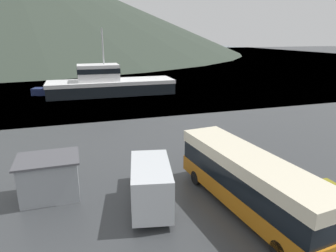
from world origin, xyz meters
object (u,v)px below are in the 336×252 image
object	(u,v)px
dock_kiosk	(50,177)
tour_bus	(248,180)
storage_bin	(323,193)
delivery_van	(150,181)
fishing_boat	(109,83)
small_boat	(55,91)

from	to	relation	value
dock_kiosk	tour_bus	bearing A→B (deg)	-24.94
storage_bin	dock_kiosk	bearing A→B (deg)	159.57
delivery_van	tour_bus	bearing A→B (deg)	-12.72
tour_bus	delivery_van	xyz separation A→B (m)	(-4.78, 2.15, -0.41)
fishing_boat	small_boat	size ratio (longest dim) A/B	2.77
dock_kiosk	small_boat	distance (m)	33.05
tour_bus	storage_bin	xyz separation A→B (m)	(4.49, -0.73, -1.16)
delivery_van	fishing_boat	xyz separation A→B (m)	(1.78, 33.36, 0.40)
storage_bin	small_boat	distance (m)	41.59
delivery_van	fishing_boat	distance (m)	33.41
delivery_van	dock_kiosk	distance (m)	5.97
fishing_boat	dock_kiosk	size ratio (longest dim) A/B	5.70
fishing_boat	small_boat	bearing A→B (deg)	-104.32
delivery_van	small_boat	xyz separation A→B (m)	(-6.50, 35.59, -0.83)
delivery_van	small_boat	size ratio (longest dim) A/B	0.89
tour_bus	dock_kiosk	bearing A→B (deg)	149.15
tour_bus	storage_bin	world-z (taller)	tour_bus
tour_bus	fishing_boat	bearing A→B (deg)	88.92
small_boat	dock_kiosk	bearing A→B (deg)	-161.24
delivery_van	small_boat	bearing A→B (deg)	111.90
fishing_boat	dock_kiosk	distance (m)	31.62
delivery_van	small_boat	distance (m)	36.19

